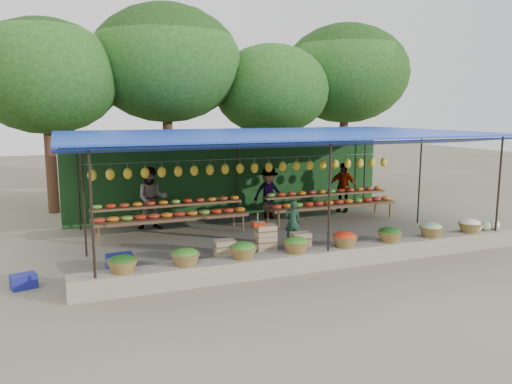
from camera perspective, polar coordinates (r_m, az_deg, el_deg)
name	(u,v)px	position (r m, az deg, el deg)	size (l,w,h in m)	color
ground	(274,237)	(13.52, 2.04, -5.20)	(60.00, 60.00, 0.00)	#66604B
stone_curb	(325,258)	(11.10, 7.84, -7.44)	(10.60, 0.55, 0.40)	#716D5A
stall_canopy	(273,138)	(13.18, 1.97, 6.18)	(10.80, 6.60, 2.82)	black
produce_baskets	(321,242)	(10.96, 7.43, -5.69)	(8.98, 0.58, 0.34)	brown
netting_backdrop	(235,177)	(16.17, -2.46, 1.69)	(10.60, 0.06, 2.50)	#1B4B1F
tree_row	(220,75)	(19.02, -4.09, 13.24)	(16.51, 5.50, 7.12)	#3A2215
fruit_table_left	(171,213)	(13.89, -9.69, -2.37)	(4.21, 0.95, 0.93)	#503920
fruit_table_right	(330,201)	(15.69, 8.44, -1.01)	(4.21, 0.95, 0.93)	#503920
crate_counter	(265,244)	(11.63, 1.00, -6.01)	(2.38, 0.38, 0.77)	tan
weighing_scale	(258,223)	(11.44, 0.19, -3.53)	(0.29, 0.29, 0.30)	#B22B0E
vendor_seated	(292,222)	(12.73, 4.19, -3.47)	(0.42, 0.28, 1.15)	#1B3B26
customer_left	(152,198)	(14.57, -11.79, -0.73)	(0.87, 0.68, 1.80)	slate
customer_mid	(269,193)	(15.72, 1.49, -0.12)	(1.05, 0.60, 1.63)	slate
customer_right	(343,187)	(17.03, 9.88, 0.53)	(0.98, 0.41, 1.67)	slate
blue_crate_front	(24,281)	(10.72, -25.02, -9.22)	(0.46, 0.33, 0.27)	navy
blue_crate_back	(120,262)	(11.21, -15.30, -7.72)	(0.55, 0.40, 0.33)	navy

